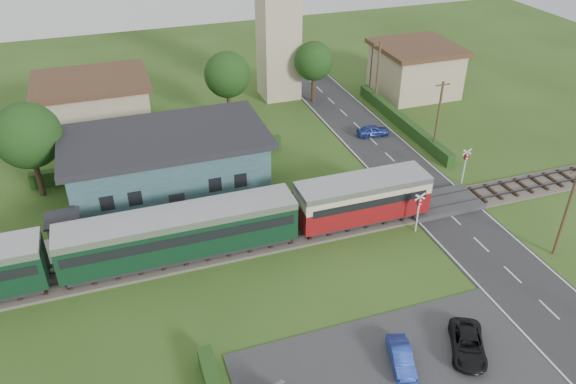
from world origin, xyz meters
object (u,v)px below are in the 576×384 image
object	(u,v)px
pedestrian_far	(104,233)
train	(132,242)
car_park_blue	(401,357)
pedestrian_near	(292,200)
equipment_hut	(65,233)
church_tower	(278,4)
car_park_dark	(468,344)
car_on_road	(373,131)
house_west	(94,105)
crossing_signal_far	(466,161)
house_east	(415,69)
station_building	(167,164)
crossing_signal_near	(419,207)

from	to	relation	value
pedestrian_far	train	bearing A→B (deg)	-149.33
car_park_blue	pedestrian_near	bearing A→B (deg)	107.78
equipment_hut	church_tower	bearing A→B (deg)	44.75
car_park_dark	pedestrian_far	bearing A→B (deg)	166.14
car_park_blue	car_on_road	bearing A→B (deg)	82.20
church_tower	house_west	xyz separation A→B (m)	(-20.00, -3.00, -7.43)
crossing_signal_far	car_park_blue	distance (m)	21.37
house_east	car_on_road	xyz separation A→B (m)	(-9.53, -8.99, -2.21)
pedestrian_far	church_tower	bearing A→B (deg)	-43.15
car_park_blue	pedestrian_far	xyz separation A→B (m)	(-14.71, 16.12, 0.75)
station_building	car_park_blue	distance (m)	24.21
house_east	car_park_blue	size ratio (longest dim) A/B	2.79
station_building	car_park_dark	xyz separation A→B (m)	(13.17, -22.71, -2.07)
church_tower	car_on_road	xyz separation A→B (m)	(5.47, -12.99, -9.63)
station_building	car_park_dark	bearing A→B (deg)	-59.89
equipment_hut	house_east	distance (m)	42.41
car_park_dark	equipment_hut	bearing A→B (deg)	168.99
church_tower	house_west	size ratio (longest dim) A/B	1.63
car_on_road	station_building	bearing A→B (deg)	107.49
train	crossing_signal_near	world-z (taller)	train
station_building	train	size ratio (longest dim) A/B	0.37
car_on_road	church_tower	bearing A→B (deg)	29.23
crossing_signal_near	crossing_signal_far	size ratio (longest dim) A/B	1.00
crossing_signal_near	car_park_dark	distance (m)	11.86
church_tower	car_park_blue	xyz separation A→B (m)	(-5.82, -39.31, -9.63)
train	crossing_signal_near	size ratio (longest dim) A/B	13.18
equipment_hut	church_tower	distance (m)	33.48
house_east	car_park_blue	xyz separation A→B (m)	(-20.82, -35.31, -2.20)
house_west	house_east	size ratio (longest dim) A/B	1.23
pedestrian_near	pedestrian_far	bearing A→B (deg)	-14.71
house_east	car_park_dark	distance (m)	39.55
crossing_signal_near	crossing_signal_far	xyz separation A→B (m)	(7.20, 4.80, 0.00)
pedestrian_near	house_east	bearing A→B (deg)	-153.13
equipment_hut	car_park_blue	size ratio (longest dim) A/B	0.81
equipment_hut	car_on_road	bearing A→B (deg)	19.01
house_east	crossing_signal_far	xyz separation A→B (m)	(-6.40, -19.61, -0.66)
crossing_signal_far	pedestrian_far	distance (m)	29.15
train	pedestrian_near	world-z (taller)	train
house_west	crossing_signal_far	xyz separation A→B (m)	(28.60, -20.61, -0.65)
equipment_hut	car_park_blue	bearing A→B (deg)	-43.86
car_on_road	house_east	bearing A→B (deg)	-40.27
car_park_blue	car_park_dark	bearing A→B (deg)	9.52
crossing_signal_near	car_on_road	world-z (taller)	crossing_signal_near
house_east	car_park_blue	distance (m)	41.05
crossing_signal_far	pedestrian_near	xyz separation A→B (m)	(-15.09, 0.46, -0.94)
car_park_blue	pedestrian_far	bearing A→B (deg)	147.80
equipment_hut	crossing_signal_near	distance (m)	25.04
train	house_west	distance (m)	23.04
station_building	pedestrian_far	xyz separation A→B (m)	(-5.53, -6.18, -1.35)
equipment_hut	car_on_road	world-z (taller)	equipment_hut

